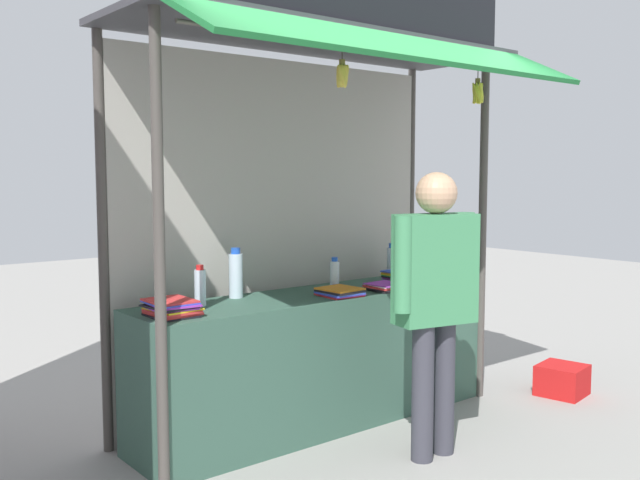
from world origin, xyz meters
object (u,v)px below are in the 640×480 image
Objects in this scene: magazine_stack_front_right at (405,278)px; banana_bunch_rightmost at (342,76)px; magazine_stack_back_left at (172,308)px; water_bottle_right at (411,264)px; banana_bunch_inner_right at (478,93)px; water_bottle_front_left at (200,287)px; magazine_stack_rear_center at (340,292)px; water_bottle_far_left at (392,262)px; magazine_stack_mid_left at (386,287)px; plastic_crate at (562,380)px; water_bottle_center at (335,275)px; vendor_person at (435,288)px; water_bottle_far_right at (236,274)px.

banana_bunch_rightmost reaches higher than magazine_stack_front_right.
water_bottle_right is at bearing 3.06° from magazine_stack_back_left.
water_bottle_front_left is at bearing 165.53° from banana_bunch_inner_right.
magazine_stack_rear_center is 1.35m from banana_bunch_rightmost.
water_bottle_front_left reaches higher than magazine_stack_rear_center.
magazine_stack_front_right is at bearing 20.30° from banana_bunch_rightmost.
magazine_stack_back_left reaches higher than magazine_stack_front_right.
water_bottle_far_left reaches higher than magazine_stack_front_right.
magazine_stack_mid_left reaches higher than plastic_crate.
magazine_stack_back_left is at bearing -175.95° from water_bottle_center.
water_bottle_front_left is at bearing 162.78° from magazine_stack_rear_center.
magazine_stack_mid_left is at bearing -37.06° from water_bottle_center.
magazine_stack_mid_left is (-0.40, -0.35, -0.10)m from water_bottle_far_left.
water_bottle_far_left is at bearing 6.69° from magazine_stack_back_left.
magazine_stack_mid_left is at bearing -4.57° from magazine_stack_back_left.
water_bottle_center is 0.87m from vendor_person.
water_bottle_far_left is at bearing 29.49° from banana_bunch_rightmost.
magazine_stack_mid_left is (0.39, -0.03, -0.00)m from magazine_stack_rear_center.
magazine_stack_rear_center is at bearing 164.00° from plastic_crate.
water_bottle_right reaches higher than plastic_crate.
water_bottle_far_right is at bearing 121.47° from banana_bunch_rightmost.
banana_bunch_inner_right reaches higher than magazine_stack_rear_center.
water_bottle_far_right is 2.08m from banana_bunch_inner_right.
magazine_stack_front_right is 1.12× the size of magazine_stack_rear_center.
vendor_person is at bearing -111.22° from magazine_stack_mid_left.
magazine_stack_rear_center is 1.10× the size of magazine_stack_mid_left.
magazine_stack_rear_center is at bearing 51.49° from banana_bunch_rightmost.
water_bottle_front_left is (-0.97, 0.08, 0.01)m from water_bottle_center.
water_bottle_far_left reaches higher than water_bottle_center.
banana_bunch_rightmost is at bearing -125.37° from water_bottle_center.
water_bottle_center is 1.34m from banana_bunch_rightmost.
water_bottle_right is at bearing 1.41° from water_bottle_center.
banana_bunch_rightmost reaches higher than magazine_stack_back_left.
magazine_stack_back_left is at bearing -176.94° from water_bottle_right.
banana_bunch_inner_right reaches higher than water_bottle_center.
banana_bunch_inner_right is (2.19, -0.32, 1.29)m from magazine_stack_back_left.
magazine_stack_back_left is 1.31× the size of banana_bunch_rightmost.
water_bottle_front_left reaches higher than magazine_stack_front_right.
water_bottle_center reaches higher than plastic_crate.
plastic_crate is at bearing -8.19° from banana_bunch_rightmost.
vendor_person is (-0.65, -1.01, 0.00)m from water_bottle_far_left.
magazine_stack_front_right is at bearing 150.81° from plastic_crate.
water_bottle_right is 0.89m from magazine_stack_rear_center.
water_bottle_far_left reaches higher than water_bottle_front_left.
magazine_stack_back_left is at bearing 175.43° from magazine_stack_mid_left.
water_bottle_center is at bearing 104.44° from vendor_person.
magazine_stack_mid_left is (1.53, -0.12, -0.02)m from magazine_stack_back_left.
magazine_stack_rear_center is 0.39m from magazine_stack_mid_left.
water_bottle_front_left is 0.79× the size of magazine_stack_front_right.
magazine_stack_front_right is 1.22× the size of magazine_stack_mid_left.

